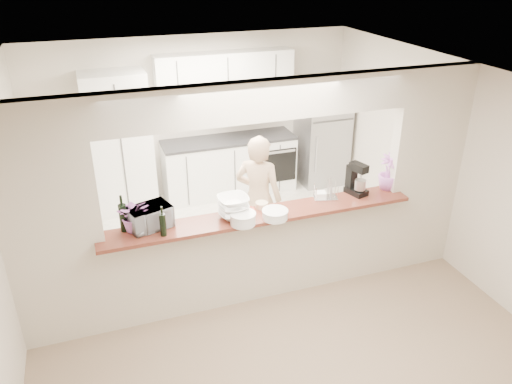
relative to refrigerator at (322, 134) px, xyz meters
name	(u,v)px	position (x,y,z in m)	size (l,w,h in m)	color
floor	(259,294)	(-2.05, -2.65, -0.85)	(6.00, 6.00, 0.00)	gray
tile_overlay	(223,230)	(-2.05, -1.10, -0.84)	(5.00, 2.90, 0.01)	beige
partition	(260,178)	(-2.05, -2.65, 0.63)	(5.00, 0.15, 2.50)	beige
bar_counter	(260,253)	(-2.05, -2.65, -0.27)	(3.40, 0.38, 1.09)	beige
kitchen_cabinets	(188,141)	(-2.24, 0.07, 0.12)	(3.15, 0.62, 2.25)	white
refrigerator	(322,134)	(0.00, 0.00, 0.00)	(0.75, 0.70, 1.70)	#A6A6AB
flower_left	(134,215)	(-3.35, -2.60, 0.41)	(0.31, 0.27, 0.35)	pink
wine_bottle_a	(163,224)	(-3.10, -2.80, 0.36)	(0.06, 0.06, 0.32)	black
wine_bottle_b	(123,217)	(-3.45, -2.58, 0.39)	(0.08, 0.08, 0.39)	black
toaster_oven	(149,217)	(-3.20, -2.60, 0.36)	(0.42, 0.28, 0.23)	#A9AAAE
serving_bowls	(233,208)	(-2.35, -2.68, 0.36)	(0.32, 0.32, 0.23)	white
plate_stack_a	(243,219)	(-2.30, -2.84, 0.30)	(0.27, 0.27, 0.12)	white
plate_stack_b	(275,214)	(-1.95, -2.84, 0.29)	(0.27, 0.27, 0.10)	white
red_bowl	(247,212)	(-2.20, -2.68, 0.28)	(0.16, 0.16, 0.07)	maroon
tan_bowl	(262,205)	(-2.00, -2.57, 0.27)	(0.13, 0.13, 0.06)	beige
utensil_caddy	(326,190)	(-1.25, -2.60, 0.34)	(0.29, 0.22, 0.24)	silver
stand_mixer	(356,180)	(-0.87, -2.59, 0.41)	(0.22, 0.28, 0.37)	black
flower_right	(389,172)	(-0.45, -2.60, 0.45)	(0.24, 0.24, 0.42)	#D271CC
person	(259,199)	(-1.78, -1.85, -0.03)	(0.60, 0.39, 1.64)	tan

